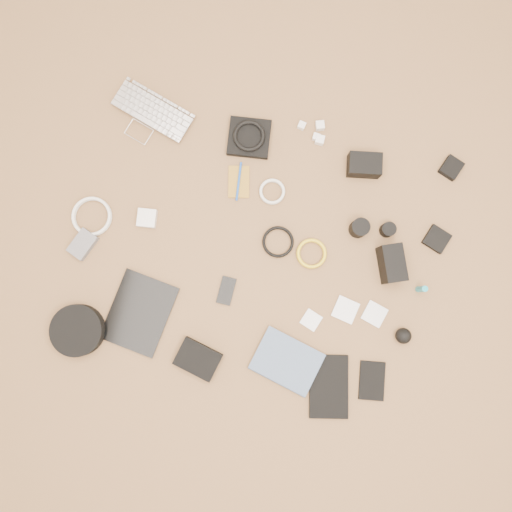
% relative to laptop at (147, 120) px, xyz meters
% --- Properties ---
extents(room_shell, '(4.04, 4.04, 2.58)m').
position_rel_laptop_xyz_m(room_shell, '(0.54, -0.39, 1.24)').
color(room_shell, brown).
rests_on(room_shell, ground).
extents(laptop, '(0.36, 0.30, 0.02)m').
position_rel_laptop_xyz_m(laptop, '(0.00, 0.00, 0.00)').
color(laptop, silver).
rests_on(laptop, ground).
extents(headphone_pouch, '(0.17, 0.16, 0.03)m').
position_rel_laptop_xyz_m(headphone_pouch, '(0.39, 0.02, 0.00)').
color(headphone_pouch, black).
rests_on(headphone_pouch, ground).
extents(headphones, '(0.15, 0.15, 0.02)m').
position_rel_laptop_xyz_m(headphones, '(0.39, 0.02, 0.02)').
color(headphones, black).
rests_on(headphones, headphone_pouch).
extents(charger_a, '(0.03, 0.03, 0.02)m').
position_rel_laptop_xyz_m(charger_a, '(0.58, 0.11, 0.00)').
color(charger_a, silver).
rests_on(charger_a, ground).
extents(charger_b, '(0.03, 0.03, 0.03)m').
position_rel_laptop_xyz_m(charger_b, '(0.66, 0.07, 0.00)').
color(charger_b, silver).
rests_on(charger_b, ground).
extents(charger_c, '(0.04, 0.04, 0.03)m').
position_rel_laptop_xyz_m(charger_c, '(0.65, 0.12, 0.00)').
color(charger_c, silver).
rests_on(charger_c, ground).
extents(charger_d, '(0.03, 0.03, 0.02)m').
position_rel_laptop_xyz_m(charger_d, '(0.64, 0.08, -0.00)').
color(charger_d, silver).
rests_on(charger_d, ground).
extents(dslr_camera, '(0.13, 0.10, 0.07)m').
position_rel_laptop_xyz_m(dslr_camera, '(0.84, 0.00, 0.02)').
color(dslr_camera, black).
rests_on(dslr_camera, ground).
extents(lens_pouch, '(0.09, 0.10, 0.03)m').
position_rel_laptop_xyz_m(lens_pouch, '(1.16, 0.07, 0.00)').
color(lens_pouch, black).
rests_on(lens_pouch, ground).
extents(notebook_olive, '(0.10, 0.14, 0.01)m').
position_rel_laptop_xyz_m(notebook_olive, '(0.39, -0.15, -0.01)').
color(notebook_olive, olive).
rests_on(notebook_olive, ground).
extents(pen_blue, '(0.02, 0.15, 0.01)m').
position_rel_laptop_xyz_m(pen_blue, '(0.39, -0.15, -0.00)').
color(pen_blue, '#1444AA').
rests_on(pen_blue, notebook_olive).
extents(cable_white_a, '(0.11, 0.11, 0.01)m').
position_rel_laptop_xyz_m(cable_white_a, '(0.52, -0.16, -0.01)').
color(cable_white_a, silver).
rests_on(cable_white_a, ground).
extents(lens_a, '(0.08, 0.08, 0.07)m').
position_rel_laptop_xyz_m(lens_a, '(0.87, -0.23, 0.02)').
color(lens_a, black).
rests_on(lens_a, ground).
extents(lens_b, '(0.06, 0.06, 0.05)m').
position_rel_laptop_xyz_m(lens_b, '(0.97, -0.21, 0.01)').
color(lens_b, black).
rests_on(lens_b, ground).
extents(card_reader, '(0.10, 0.10, 0.02)m').
position_rel_laptop_xyz_m(card_reader, '(1.16, -0.20, -0.00)').
color(card_reader, black).
rests_on(card_reader, ground).
extents(power_brick, '(0.08, 0.08, 0.03)m').
position_rel_laptop_xyz_m(power_brick, '(0.09, -0.37, 0.00)').
color(power_brick, silver).
rests_on(power_brick, ground).
extents(cable_white_b, '(0.16, 0.16, 0.01)m').
position_rel_laptop_xyz_m(cable_white_b, '(-0.11, -0.41, -0.01)').
color(cable_white_b, silver).
rests_on(cable_white_b, ground).
extents(cable_black, '(0.15, 0.15, 0.01)m').
position_rel_laptop_xyz_m(cable_black, '(0.59, -0.35, -0.01)').
color(cable_black, black).
rests_on(cable_black, ground).
extents(cable_yellow, '(0.14, 0.14, 0.01)m').
position_rel_laptop_xyz_m(cable_yellow, '(0.72, -0.36, -0.01)').
color(cable_yellow, gold).
rests_on(cable_yellow, ground).
extents(flash, '(0.12, 0.15, 0.10)m').
position_rel_laptop_xyz_m(flash, '(1.01, -0.34, 0.04)').
color(flash, black).
rests_on(flash, ground).
extents(lens_cleaner, '(0.03, 0.03, 0.08)m').
position_rel_laptop_xyz_m(lens_cleaner, '(1.13, -0.40, 0.03)').
color(lens_cleaner, teal).
rests_on(lens_cleaner, ground).
extents(battery_charger, '(0.10, 0.12, 0.03)m').
position_rel_laptop_xyz_m(battery_charger, '(-0.12, -0.51, 0.00)').
color(battery_charger, '#5C5B60').
rests_on(battery_charger, ground).
extents(tablet, '(0.25, 0.30, 0.01)m').
position_rel_laptop_xyz_m(tablet, '(0.15, -0.72, -0.01)').
color(tablet, black).
rests_on(tablet, ground).
extents(phone, '(0.06, 0.10, 0.01)m').
position_rel_laptop_xyz_m(phone, '(0.44, -0.56, -0.01)').
color(phone, black).
rests_on(phone, ground).
extents(filter_case_left, '(0.08, 0.08, 0.01)m').
position_rel_laptop_xyz_m(filter_case_left, '(0.77, -0.60, -0.01)').
color(filter_case_left, silver).
rests_on(filter_case_left, ground).
extents(filter_case_mid, '(0.10, 0.10, 0.01)m').
position_rel_laptop_xyz_m(filter_case_mid, '(0.89, -0.54, -0.01)').
color(filter_case_mid, silver).
rests_on(filter_case_mid, ground).
extents(filter_case_right, '(0.10, 0.10, 0.01)m').
position_rel_laptop_xyz_m(filter_case_right, '(0.99, -0.53, -0.01)').
color(filter_case_right, silver).
rests_on(filter_case_right, ground).
extents(air_blower, '(0.08, 0.08, 0.06)m').
position_rel_laptop_xyz_m(air_blower, '(1.11, -0.58, 0.02)').
color(air_blower, black).
rests_on(air_blower, ground).
extents(headphone_case, '(0.25, 0.25, 0.05)m').
position_rel_laptop_xyz_m(headphone_case, '(-0.05, -0.82, 0.01)').
color(headphone_case, black).
rests_on(headphone_case, ground).
extents(drive_case, '(0.17, 0.14, 0.04)m').
position_rel_laptop_xyz_m(drive_case, '(0.40, -0.83, 0.01)').
color(drive_case, black).
rests_on(drive_case, ground).
extents(paperback, '(0.27, 0.22, 0.02)m').
position_rel_laptop_xyz_m(paperback, '(0.69, -0.85, -0.00)').
color(paperback, '#465977').
rests_on(paperback, ground).
extents(notebook_black_a, '(0.18, 0.25, 0.02)m').
position_rel_laptop_xyz_m(notebook_black_a, '(0.88, -0.82, -0.00)').
color(notebook_black_a, black).
rests_on(notebook_black_a, ground).
extents(notebook_black_b, '(0.11, 0.15, 0.01)m').
position_rel_laptop_xyz_m(notebook_black_b, '(1.03, -0.77, -0.01)').
color(notebook_black_b, black).
rests_on(notebook_black_b, ground).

